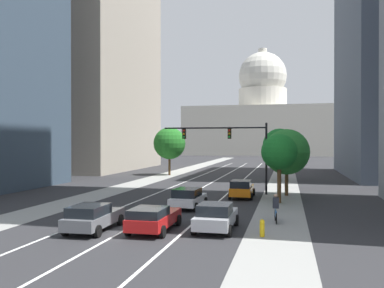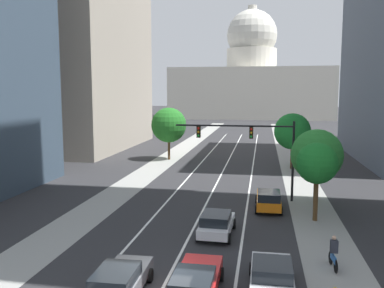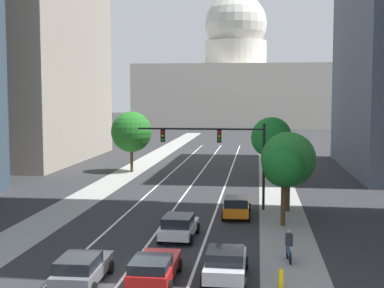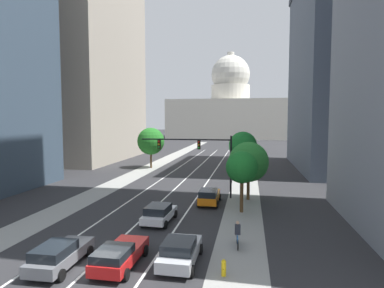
{
  "view_description": "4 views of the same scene",
  "coord_description": "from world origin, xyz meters",
  "px_view_note": "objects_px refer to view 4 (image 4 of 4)",
  "views": [
    {
      "loc": [
        8.71,
        -21.47,
        4.91
      ],
      "look_at": [
        0.0,
        16.25,
        4.63
      ],
      "focal_mm": 38.81,
      "sensor_mm": 36.0,
      "label": 1
    },
    {
      "loc": [
        4.36,
        -16.95,
        8.92
      ],
      "look_at": [
        -1.13,
        14.86,
        4.83
      ],
      "focal_mm": 38.67,
      "sensor_mm": 36.0,
      "label": 2
    },
    {
      "loc": [
        6.34,
        -24.44,
        8.74
      ],
      "look_at": [
        1.89,
        12.34,
        5.4
      ],
      "focal_mm": 51.18,
      "sensor_mm": 36.0,
      "label": 3
    },
    {
      "loc": [
        8.71,
        -16.45,
        8.27
      ],
      "look_at": [
        2.22,
        19.5,
        5.47
      ],
      "focal_mm": 30.02,
      "sensor_mm": 36.0,
      "label": 4
    }
  ],
  "objects_px": {
    "street_tree_mid_left": "(151,141)",
    "street_tree_mid_right": "(249,162)",
    "car_gray": "(59,254)",
    "car_silver": "(180,251)",
    "fire_hydrant": "(224,268)",
    "capitol_building": "(230,110)",
    "car_white": "(159,213)",
    "cyclist": "(238,234)",
    "car_red": "(119,255)",
    "car_orange": "(209,196)",
    "traffic_signal_mast": "(201,152)",
    "street_tree_near_right": "(242,168)",
    "street_tree_far_right": "(243,146)"
  },
  "relations": [
    {
      "from": "capitol_building",
      "to": "street_tree_mid_right",
      "type": "bearing_deg",
      "value": -85.57
    },
    {
      "from": "traffic_signal_mast",
      "to": "fire_hydrant",
      "type": "xyz_separation_m",
      "value": [
        3.82,
        -17.03,
        -4.38
      ]
    },
    {
      "from": "car_orange",
      "to": "traffic_signal_mast",
      "type": "distance_m",
      "value": 5.07
    },
    {
      "from": "cyclist",
      "to": "street_tree_far_right",
      "type": "distance_m",
      "value": 27.99
    },
    {
      "from": "street_tree_far_right",
      "to": "fire_hydrant",
      "type": "bearing_deg",
      "value": -90.49
    },
    {
      "from": "fire_hydrant",
      "to": "traffic_signal_mast",
      "type": "bearing_deg",
      "value": 102.65
    },
    {
      "from": "street_tree_mid_left",
      "to": "street_tree_far_right",
      "type": "bearing_deg",
      "value": -14.57
    },
    {
      "from": "car_gray",
      "to": "car_silver",
      "type": "distance_m",
      "value": 6.71
    },
    {
      "from": "street_tree_far_right",
      "to": "street_tree_near_right",
      "type": "bearing_deg",
      "value": -89.0
    },
    {
      "from": "car_gray",
      "to": "fire_hydrant",
      "type": "xyz_separation_m",
      "value": [
        9.07,
        0.7,
        -0.32
      ]
    },
    {
      "from": "car_silver",
      "to": "fire_hydrant",
      "type": "bearing_deg",
      "value": -110.17
    },
    {
      "from": "street_tree_far_right",
      "to": "capitol_building",
      "type": "bearing_deg",
      "value": 94.59
    },
    {
      "from": "car_gray",
      "to": "street_tree_far_right",
      "type": "relative_size",
      "value": 0.7
    },
    {
      "from": "car_orange",
      "to": "cyclist",
      "type": "bearing_deg",
      "value": -163.47
    },
    {
      "from": "traffic_signal_mast",
      "to": "street_tree_near_right",
      "type": "xyz_separation_m",
      "value": [
        4.44,
        -4.98,
        -0.82
      ]
    },
    {
      "from": "car_orange",
      "to": "car_silver",
      "type": "xyz_separation_m",
      "value": [
        -0.0,
        -13.29,
        -0.04
      ]
    },
    {
      "from": "traffic_signal_mast",
      "to": "capitol_building",
      "type": "bearing_deg",
      "value": 91.87
    },
    {
      "from": "street_tree_mid_left",
      "to": "street_tree_near_right",
      "type": "height_order",
      "value": "street_tree_mid_left"
    },
    {
      "from": "street_tree_far_right",
      "to": "street_tree_near_right",
      "type": "xyz_separation_m",
      "value": [
        0.35,
        -19.76,
        -0.35
      ]
    },
    {
      "from": "car_red",
      "to": "car_white",
      "type": "bearing_deg",
      "value": 0.1
    },
    {
      "from": "street_tree_mid_left",
      "to": "street_tree_far_right",
      "type": "relative_size",
      "value": 1.06
    },
    {
      "from": "car_silver",
      "to": "capitol_building",
      "type": "bearing_deg",
      "value": 2.28
    },
    {
      "from": "street_tree_far_right",
      "to": "street_tree_near_right",
      "type": "relative_size",
      "value": 1.18
    },
    {
      "from": "car_white",
      "to": "fire_hydrant",
      "type": "relative_size",
      "value": 4.73
    },
    {
      "from": "car_white",
      "to": "street_tree_near_right",
      "type": "distance_m",
      "value": 8.31
    },
    {
      "from": "street_tree_mid_left",
      "to": "car_gray",
      "type": "bearing_deg",
      "value": -80.35
    },
    {
      "from": "car_gray",
      "to": "car_silver",
      "type": "relative_size",
      "value": 1.05
    },
    {
      "from": "cyclist",
      "to": "street_tree_near_right",
      "type": "relative_size",
      "value": 0.31
    },
    {
      "from": "street_tree_far_right",
      "to": "street_tree_near_right",
      "type": "height_order",
      "value": "street_tree_far_right"
    },
    {
      "from": "cyclist",
      "to": "street_tree_mid_right",
      "type": "height_order",
      "value": "street_tree_mid_right"
    },
    {
      "from": "street_tree_near_right",
      "to": "car_white",
      "type": "bearing_deg",
      "value": -147.44
    },
    {
      "from": "car_silver",
      "to": "cyclist",
      "type": "relative_size",
      "value": 2.53
    },
    {
      "from": "car_white",
      "to": "car_orange",
      "type": "relative_size",
      "value": 0.93
    },
    {
      "from": "car_gray",
      "to": "street_tree_near_right",
      "type": "relative_size",
      "value": 0.83
    },
    {
      "from": "car_white",
      "to": "street_tree_mid_left",
      "type": "relative_size",
      "value": 0.62
    },
    {
      "from": "car_red",
      "to": "car_orange",
      "type": "distance_m",
      "value": 14.67
    },
    {
      "from": "capitol_building",
      "to": "car_white",
      "type": "distance_m",
      "value": 120.65
    },
    {
      "from": "street_tree_mid_left",
      "to": "cyclist",
      "type": "bearing_deg",
      "value": -63.5
    },
    {
      "from": "car_white",
      "to": "street_tree_mid_right",
      "type": "bearing_deg",
      "value": -36.54
    },
    {
      "from": "car_silver",
      "to": "street_tree_mid_right",
      "type": "relative_size",
      "value": 0.73
    },
    {
      "from": "car_white",
      "to": "fire_hydrant",
      "type": "bearing_deg",
      "value": -141.75
    },
    {
      "from": "capitol_building",
      "to": "cyclist",
      "type": "xyz_separation_m",
      "value": [
        8.02,
        -123.98,
        -11.47
      ]
    },
    {
      "from": "car_gray",
      "to": "car_white",
      "type": "height_order",
      "value": "car_gray"
    },
    {
      "from": "car_white",
      "to": "street_tree_mid_left",
      "type": "distance_m",
      "value": 29.72
    },
    {
      "from": "capitol_building",
      "to": "car_gray",
      "type": "xyz_separation_m",
      "value": [
        -1.62,
        -128.72,
        -11.54
      ]
    },
    {
      "from": "car_silver",
      "to": "fire_hydrant",
      "type": "relative_size",
      "value": 4.78
    },
    {
      "from": "street_tree_mid_left",
      "to": "street_tree_mid_right",
      "type": "xyz_separation_m",
      "value": [
        16.46,
        -19.12,
        -0.65
      ]
    },
    {
      "from": "capitol_building",
      "to": "fire_hydrant",
      "type": "relative_size",
      "value": 58.64
    },
    {
      "from": "car_orange",
      "to": "street_tree_far_right",
      "type": "xyz_separation_m",
      "value": [
        2.83,
        17.57,
        3.56
      ]
    },
    {
      "from": "car_gray",
      "to": "car_orange",
      "type": "relative_size",
      "value": 0.99
    }
  ]
}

